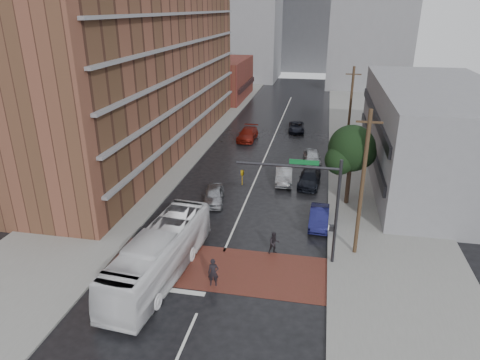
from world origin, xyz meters
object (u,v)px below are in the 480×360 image
Objects in this scene: car_parked_far at (312,157)px; car_travel_c at (248,134)px; car_travel_b at (284,175)px; car_parked_near at (319,217)px; suv_travel at (296,127)px; car_parked_mid at (309,178)px; pedestrian_b at (274,243)px; transit_bus at (160,254)px; car_travel_a at (214,195)px; pedestrian_a at (213,273)px.

car_travel_c is at bearing 132.07° from car_parked_far.
car_travel_b is 1.08× the size of car_parked_near.
suv_travel is 0.96× the size of car_parked_mid.
pedestrian_b is 12.77m from car_parked_mid.
pedestrian_b reaches higher than suv_travel.
car_parked_far is at bearing -82.69° from suv_travel.
suv_travel is (5.84, 35.18, -0.93)m from transit_bus.
suv_travel is 18.71m from car_parked_mid.
car_parked_mid is (7.85, 5.50, -0.03)m from car_travel_a.
transit_bus is 2.39× the size of car_parked_mid.
pedestrian_a is at bearing -103.12° from car_travel_b.
pedestrian_b reaches higher than car_travel_c.
car_parked_far is (0.00, 5.97, 0.07)m from car_parked_mid.
car_travel_b is at bearing 36.82° from car_travel_a.
car_travel_a is 0.93× the size of suv_travel.
car_parked_near is 0.88× the size of car_parked_mid.
pedestrian_b is at bearing -94.18° from car_parked_mid.
car_parked_near is (3.66, -26.46, 0.06)m from suv_travel.
transit_bus is 24.13m from car_parked_far.
pedestrian_a is at bearing -122.57° from car_parked_near.
pedestrian_b is 0.39× the size of car_travel_a.
transit_bus is 12.92m from car_parked_near.
car_parked_far is (4.94, 22.91, -0.15)m from pedestrian_a.
transit_bus is at bearing -103.63° from suv_travel.
pedestrian_a is 1.13× the size of pedestrian_b.
car_travel_a is at bearing -87.13° from car_travel_c.
car_travel_a is 13.90m from car_parked_far.
car_parked_mid is at bearing 65.03° from pedestrian_a.
car_travel_b is (5.42, 5.77, 0.03)m from car_travel_a.
suv_travel is (5.76, 5.12, -0.13)m from car_travel_c.
car_travel_c reaches higher than car_parked_far.
transit_bus is 18.66m from car_parked_mid.
car_travel_b is 1.00× the size of suv_travel.
car_parked_mid is 5.97m from car_parked_far.
car_travel_b reaches higher than car_parked_near.
pedestrian_b is 0.39× the size of car_parked_near.
pedestrian_a is 0.43× the size of car_travel_a.
pedestrian_b is (6.60, 4.00, -0.75)m from transit_bus.
car_parked_near is (2.90, 4.71, -0.12)m from pedestrian_b.
suv_travel is at bearing 95.42° from car_parked_far.
car_travel_c is (0.08, 30.06, -0.80)m from transit_bus.
car_travel_a reaches higher than suv_travel.
car_travel_b is 14.41m from car_travel_c.
pedestrian_a is 0.40× the size of car_travel_b.
car_parked_far is (7.85, 11.47, 0.04)m from car_travel_a.
car_travel_a is 9.27m from car_parked_near.
car_parked_far reaches higher than car_travel_b.
pedestrian_b reaches higher than car_parked_far.
car_parked_far is at bearing 95.79° from car_parked_near.
pedestrian_b is at bearing -74.52° from car_travel_c.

